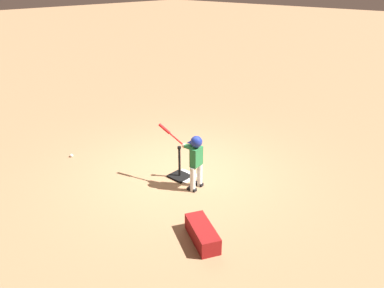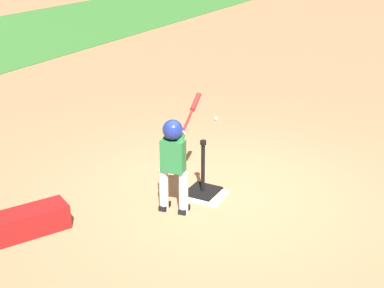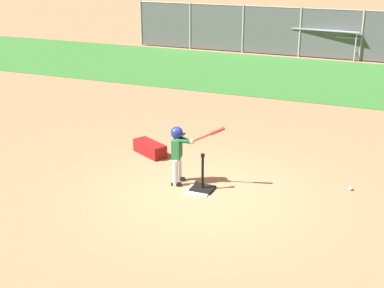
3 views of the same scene
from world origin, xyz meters
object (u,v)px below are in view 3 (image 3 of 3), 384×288
object	(u,v)px
batter_child	(179,148)
bleachers_left_center	(330,41)
batting_tee	(202,185)
baseball	(351,188)
bleachers_right_center	(183,30)
equipment_bag	(150,148)

from	to	relation	value
batter_child	bleachers_left_center	distance (m)	14.44
batting_tee	baseball	bearing A→B (deg)	21.99
batting_tee	bleachers_right_center	bearing A→B (deg)	114.63
batter_child	bleachers_right_center	xyz separation A→B (m)	(-6.66, 15.55, -0.22)
bleachers_right_center	equipment_bag	bearing A→B (deg)	-69.25
batter_child	bleachers_left_center	xyz separation A→B (m)	(0.55, 14.43, -0.14)
baseball	bleachers_right_center	distance (m)	17.58
batting_tee	equipment_bag	xyz separation A→B (m)	(-1.72, 1.25, 0.04)
baseball	bleachers_right_center	world-z (taller)	bleachers_right_center
baseball	batting_tee	bearing A→B (deg)	-158.01
batting_tee	bleachers_left_center	xyz separation A→B (m)	(0.03, 14.53, 0.48)
batting_tee	bleachers_left_center	bearing A→B (deg)	89.89
baseball	bleachers_right_center	bearing A→B (deg)	123.63
batting_tee	bleachers_left_center	distance (m)	14.54
batting_tee	batter_child	world-z (taller)	batter_child
batter_child	bleachers_right_center	distance (m)	16.92
batter_child	equipment_bag	size ratio (longest dim) A/B	1.43
batter_child	equipment_bag	distance (m)	1.76
bleachers_right_center	batting_tee	bearing A→B (deg)	-65.37
batting_tee	batter_child	bearing A→B (deg)	168.62
batter_child	baseball	bearing A→B (deg)	16.76
batting_tee	bleachers_right_center	size ratio (longest dim) A/B	0.21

